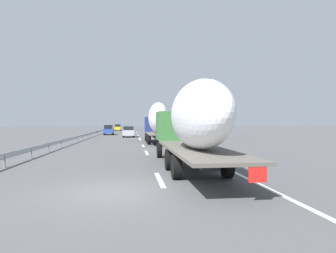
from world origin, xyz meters
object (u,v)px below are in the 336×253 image
truck_lead (157,121)px  road_sign (168,123)px  truck_trailing (192,121)px  car_yellow_coupe (118,127)px  car_silver_hatch (129,132)px  car_blue_sedan (109,130)px

truck_lead → road_sign: truck_lead is taller
truck_lead → truck_trailing: truck_lead is taller
truck_trailing → truck_lead: bearing=-0.0°
truck_trailing → car_yellow_coupe: bearing=5.5°
road_sign → car_silver_hatch: bearing=92.5°
truck_trailing → road_sign: truck_trailing is taller
car_yellow_coupe → car_silver_hatch: 39.53m
truck_lead → truck_trailing: (-19.86, 0.00, -0.12)m
car_silver_hatch → car_blue_sedan: size_ratio=0.86×
car_silver_hatch → car_yellow_coupe: bearing=5.2°
truck_trailing → car_blue_sedan: truck_trailing is taller
truck_lead → car_silver_hatch: bearing=13.7°
truck_trailing → road_sign: 34.60m
car_blue_sedan → truck_trailing: bearing=-170.4°
truck_trailing → car_silver_hatch: truck_trailing is taller
road_sign → car_yellow_coupe: bearing=14.5°
car_silver_hatch → truck_trailing: bearing=-174.2°
car_yellow_coupe → car_blue_sedan: size_ratio=0.98×
car_silver_hatch → car_blue_sedan: car_blue_sedan is taller
truck_trailing → car_blue_sedan: size_ratio=3.00×
truck_trailing → road_sign: bearing=-5.1°
truck_lead → car_blue_sedan: size_ratio=2.53×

